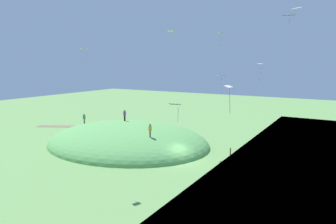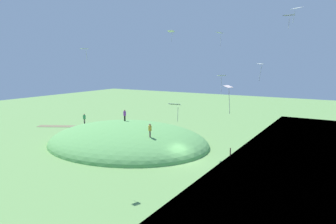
# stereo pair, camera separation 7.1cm
# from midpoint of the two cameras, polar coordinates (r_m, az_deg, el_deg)

# --- Properties ---
(ground_plane) EXTENTS (160.00, 160.00, 0.00)m
(ground_plane) POSITION_cam_midpoint_polar(r_m,az_deg,el_deg) (37.72, 2.78, -9.19)
(ground_plane) COLOR #65944F
(grass_hill) EXTENTS (25.08, 20.80, 5.99)m
(grass_hill) POSITION_cam_midpoint_polar(r_m,az_deg,el_deg) (46.16, -7.63, -5.84)
(grass_hill) COLOR #5DA154
(grass_hill) RESTS_ON ground_plane
(dirt_path) EXTENTS (16.57, 9.54, 0.04)m
(dirt_path) POSITION_cam_midpoint_polar(r_m,az_deg,el_deg) (59.84, -15.48, -2.64)
(dirt_path) COLOR #6F644A
(dirt_path) RESTS_ON ground_plane
(person_walking_path) EXTENTS (0.53, 0.53, 1.78)m
(person_walking_path) POSITION_cam_midpoint_polar(r_m,az_deg,el_deg) (48.06, -8.14, -0.36)
(person_walking_path) COLOR black
(person_walking_path) RESTS_ON grass_hill
(person_near_shore) EXTENTS (0.59, 0.59, 1.75)m
(person_near_shore) POSITION_cam_midpoint_polar(r_m,az_deg,el_deg) (39.23, -3.43, -3.14)
(person_near_shore) COLOR brown
(person_near_shore) RESTS_ON grass_hill
(person_on_hilltop) EXTENTS (0.57, 0.57, 1.69)m
(person_on_hilltop) POSITION_cam_midpoint_polar(r_m,az_deg,el_deg) (52.71, -15.41, -1.00)
(person_on_hilltop) COLOR #574547
(person_on_hilltop) RESTS_ON grass_hill
(kite_0) EXTENTS (1.12, 0.90, 1.61)m
(kite_0) POSITION_cam_midpoint_polar(r_m,az_deg,el_deg) (26.48, 1.28, 1.31)
(kite_0) COLOR silver
(kite_1) EXTENTS (1.10, 0.80, 1.29)m
(kite_1) POSITION_cam_midpoint_polar(r_m,az_deg,el_deg) (32.65, 21.59, 16.39)
(kite_1) COLOR silver
(kite_2) EXTENTS (1.34, 1.18, 1.65)m
(kite_2) POSITION_cam_midpoint_polar(r_m,az_deg,el_deg) (37.20, 22.85, 17.35)
(kite_2) COLOR white
(kite_3) EXTENTS (0.79, 0.97, 2.21)m
(kite_3) POSITION_cam_midpoint_polar(r_m,az_deg,el_deg) (38.88, 16.81, 8.35)
(kite_3) COLOR silver
(kite_4) EXTENTS (0.92, 0.67, 1.46)m
(kite_4) POSITION_cam_midpoint_polar(r_m,az_deg,el_deg) (41.44, 0.52, 14.76)
(kite_4) COLOR white
(kite_5) EXTENTS (0.66, 0.82, 2.24)m
(kite_5) POSITION_cam_midpoint_polar(r_m,az_deg,el_deg) (23.95, 11.18, 4.15)
(kite_5) COLOR silver
(kite_6) EXTENTS (1.00, 1.29, 1.94)m
(kite_6) POSITION_cam_midpoint_polar(r_m,az_deg,el_deg) (41.95, 9.54, 14.31)
(kite_6) COLOR white
(kite_7) EXTENTS (1.07, 1.02, 1.91)m
(kite_7) POSITION_cam_midpoint_polar(r_m,az_deg,el_deg) (32.09, 9.94, 6.52)
(kite_7) COLOR white
(kite_8) EXTENTS (0.70, 0.83, 1.10)m
(kite_8) POSITION_cam_midpoint_polar(r_m,az_deg,el_deg) (30.25, -15.37, 11.21)
(kite_8) COLOR silver
(mooring_post) EXTENTS (0.14, 0.14, 1.08)m
(mooring_post) POSITION_cam_midpoint_polar(r_m,az_deg,el_deg) (40.36, 11.51, -7.33)
(mooring_post) COLOR brown
(mooring_post) RESTS_ON ground_plane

